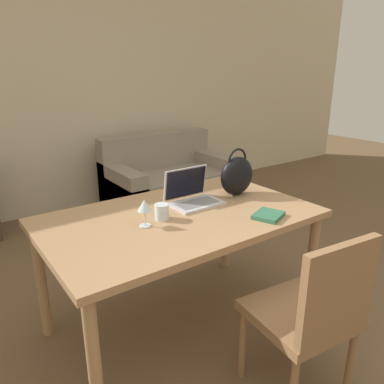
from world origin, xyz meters
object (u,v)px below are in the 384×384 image
laptop (191,194)px  couch (169,182)px  drinking_glass (162,212)px  handbag (237,175)px  wine_glass (144,207)px  chair (312,311)px

laptop → couch: bearing=62.0°
drinking_glass → handbag: 0.64m
drinking_glass → wine_glass: size_ratio=0.59×
chair → drinking_glass: (-0.30, 0.81, 0.30)m
chair → drinking_glass: chair is taller
drinking_glass → handbag: (0.63, 0.08, 0.09)m
drinking_glass → handbag: bearing=7.1°
chair → couch: 2.89m
wine_glass → handbag: size_ratio=0.48×
handbag → couch: bearing=71.5°
couch → handbag: size_ratio=4.57×
chair → handbag: (0.32, 0.89, 0.39)m
couch → handbag: handbag is taller
couch → laptop: 2.10m
couch → laptop: laptop is taller
wine_glass → chair: bearing=-61.3°
drinking_glass → handbag: handbag is taller
wine_glass → laptop: bearing=20.5°
chair → wine_glass: 0.96m
drinking_glass → wine_glass: 0.14m
couch → laptop: (-0.95, -1.79, 0.54)m
laptop → drinking_glass: size_ratio=3.51×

